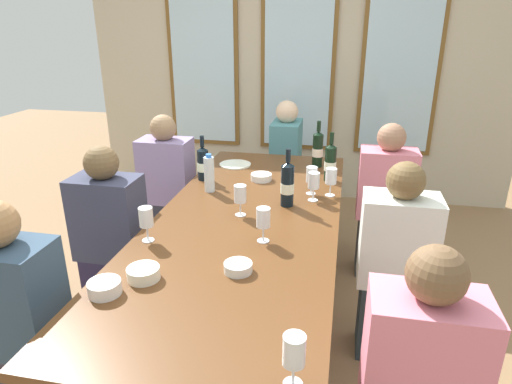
{
  "coord_description": "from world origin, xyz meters",
  "views": [
    {
      "loc": [
        0.49,
        -2.13,
        1.74
      ],
      "look_at": [
        0.0,
        0.28,
        0.79
      ],
      "focal_mm": 31.22,
      "sensor_mm": 36.0,
      "label": 1
    }
  ],
  "objects_px": {
    "wine_bottle_1": "(203,163)",
    "seated_person_3": "(394,269)",
    "tasting_bowl_1": "(143,273)",
    "wine_glass_1": "(146,219)",
    "wine_bottle_2": "(287,184)",
    "dining_table": "(246,230)",
    "tasting_bowl_0": "(261,177)",
    "wine_glass_4": "(240,195)",
    "water_bottle": "(209,174)",
    "tasting_bowl_2": "(238,267)",
    "wine_glass_6": "(263,219)",
    "seated_person_1": "(384,205)",
    "seated_person_0": "(168,191)",
    "wine_bottle_3": "(318,149)",
    "wine_glass_0": "(331,177)",
    "wine_glass_5": "(314,181)",
    "tasting_bowl_3": "(105,288)",
    "seated_person_2": "(112,243)",
    "wine_glass_3": "(312,176)",
    "white_plate_0": "(235,164)",
    "wine_glass_2": "(294,351)",
    "seated_person_4": "(18,330)",
    "wine_bottle_0": "(330,162)",
    "seated_person_6": "(286,167)"
  },
  "relations": [
    {
      "from": "wine_bottle_2",
      "to": "seated_person_0",
      "type": "xyz_separation_m",
      "value": [
        -0.99,
        0.6,
        -0.35
      ]
    },
    {
      "from": "wine_bottle_3",
      "to": "water_bottle",
      "type": "relative_size",
      "value": 1.4
    },
    {
      "from": "dining_table",
      "to": "tasting_bowl_2",
      "type": "height_order",
      "value": "tasting_bowl_2"
    },
    {
      "from": "water_bottle",
      "to": "wine_glass_4",
      "type": "distance_m",
      "value": 0.42
    },
    {
      "from": "wine_glass_5",
      "to": "wine_bottle_2",
      "type": "bearing_deg",
      "value": -143.32
    },
    {
      "from": "wine_bottle_2",
      "to": "dining_table",
      "type": "bearing_deg",
      "value": -129.93
    },
    {
      "from": "wine_bottle_3",
      "to": "wine_glass_4",
      "type": "height_order",
      "value": "wine_bottle_3"
    },
    {
      "from": "white_plate_0",
      "to": "seated_person_6",
      "type": "distance_m",
      "value": 0.77
    },
    {
      "from": "tasting_bowl_2",
      "to": "tasting_bowl_3",
      "type": "bearing_deg",
      "value": -150.92
    },
    {
      "from": "wine_bottle_3",
      "to": "seated_person_1",
      "type": "distance_m",
      "value": 0.61
    },
    {
      "from": "seated_person_0",
      "to": "seated_person_1",
      "type": "bearing_deg",
      "value": 1.32
    },
    {
      "from": "tasting_bowl_0",
      "to": "wine_glass_4",
      "type": "distance_m",
      "value": 0.59
    },
    {
      "from": "wine_glass_1",
      "to": "wine_glass_5",
      "type": "bearing_deg",
      "value": 42.34
    },
    {
      "from": "dining_table",
      "to": "wine_bottle_2",
      "type": "xyz_separation_m",
      "value": [
        0.19,
        0.23,
        0.2
      ]
    },
    {
      "from": "wine_bottle_1",
      "to": "wine_glass_1",
      "type": "xyz_separation_m",
      "value": [
        0.01,
        -0.9,
        0.0
      ]
    },
    {
      "from": "wine_bottle_0",
      "to": "wine_glass_4",
      "type": "relative_size",
      "value": 1.88
    },
    {
      "from": "tasting_bowl_0",
      "to": "tasting_bowl_1",
      "type": "xyz_separation_m",
      "value": [
        -0.25,
        -1.29,
        0.0
      ]
    },
    {
      "from": "tasting_bowl_1",
      "to": "wine_glass_1",
      "type": "xyz_separation_m",
      "value": [
        -0.13,
        0.32,
        0.09
      ]
    },
    {
      "from": "wine_bottle_1",
      "to": "tasting_bowl_2",
      "type": "relative_size",
      "value": 2.45
    },
    {
      "from": "wine_glass_5",
      "to": "tasting_bowl_1",
      "type": "bearing_deg",
      "value": -121.67
    },
    {
      "from": "wine_glass_3",
      "to": "wine_glass_4",
      "type": "xyz_separation_m",
      "value": [
        -0.35,
        -0.4,
        0.0
      ]
    },
    {
      "from": "tasting_bowl_0",
      "to": "seated_person_3",
      "type": "height_order",
      "value": "seated_person_3"
    },
    {
      "from": "seated_person_3",
      "to": "wine_glass_3",
      "type": "bearing_deg",
      "value": 137.75
    },
    {
      "from": "seated_person_1",
      "to": "tasting_bowl_2",
      "type": "bearing_deg",
      "value": -116.97
    },
    {
      "from": "wine_bottle_0",
      "to": "seated_person_0",
      "type": "height_order",
      "value": "seated_person_0"
    },
    {
      "from": "wine_glass_3",
      "to": "dining_table",
      "type": "bearing_deg",
      "value": -125.44
    },
    {
      "from": "tasting_bowl_2",
      "to": "wine_glass_1",
      "type": "relative_size",
      "value": 0.7
    },
    {
      "from": "wine_bottle_1",
      "to": "wine_glass_0",
      "type": "bearing_deg",
      "value": -8.59
    },
    {
      "from": "wine_glass_2",
      "to": "wine_glass_3",
      "type": "relative_size",
      "value": 1.0
    },
    {
      "from": "wine_bottle_2",
      "to": "seated_person_1",
      "type": "relative_size",
      "value": 0.3
    },
    {
      "from": "dining_table",
      "to": "seated_person_4",
      "type": "distance_m",
      "value": 1.16
    },
    {
      "from": "wine_bottle_3",
      "to": "tasting_bowl_0",
      "type": "bearing_deg",
      "value": -132.38
    },
    {
      "from": "wine_bottle_2",
      "to": "water_bottle",
      "type": "relative_size",
      "value": 1.41
    },
    {
      "from": "seated_person_4",
      "to": "wine_glass_0",
      "type": "bearing_deg",
      "value": 45.8
    },
    {
      "from": "seated_person_0",
      "to": "tasting_bowl_2",
      "type": "bearing_deg",
      "value": -56.98
    },
    {
      "from": "wine_glass_5",
      "to": "white_plate_0",
      "type": "bearing_deg",
      "value": 137.1
    },
    {
      "from": "tasting_bowl_2",
      "to": "wine_glass_6",
      "type": "xyz_separation_m",
      "value": [
        0.05,
        0.3,
        0.1
      ]
    },
    {
      "from": "wine_bottle_0",
      "to": "wine_bottle_1",
      "type": "height_order",
      "value": "wine_bottle_0"
    },
    {
      "from": "wine_bottle_1",
      "to": "seated_person_3",
      "type": "bearing_deg",
      "value": -24.9
    },
    {
      "from": "dining_table",
      "to": "tasting_bowl_3",
      "type": "relative_size",
      "value": 19.14
    },
    {
      "from": "wine_bottle_1",
      "to": "seated_person_3",
      "type": "distance_m",
      "value": 1.38
    },
    {
      "from": "dining_table",
      "to": "wine_bottle_1",
      "type": "bearing_deg",
      "value": 126.59
    },
    {
      "from": "tasting_bowl_0",
      "to": "seated_person_1",
      "type": "xyz_separation_m",
      "value": [
        0.83,
        0.24,
        -0.24
      ]
    },
    {
      "from": "wine_bottle_2",
      "to": "wine_glass_1",
      "type": "bearing_deg",
      "value": -136.46
    },
    {
      "from": "wine_bottle_1",
      "to": "seated_person_0",
      "type": "distance_m",
      "value": 0.57
    },
    {
      "from": "seated_person_2",
      "to": "wine_glass_3",
      "type": "bearing_deg",
      "value": 23.05
    },
    {
      "from": "wine_bottle_0",
      "to": "wine_glass_5",
      "type": "xyz_separation_m",
      "value": [
        -0.08,
        -0.37,
        -0.01
      ]
    },
    {
      "from": "dining_table",
      "to": "seated_person_4",
      "type": "height_order",
      "value": "seated_person_4"
    },
    {
      "from": "wine_bottle_3",
      "to": "tasting_bowl_2",
      "type": "xyz_separation_m",
      "value": [
        -0.22,
        -1.53,
        -0.11
      ]
    },
    {
      "from": "water_bottle",
      "to": "seated_person_3",
      "type": "height_order",
      "value": "seated_person_3"
    }
  ]
}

